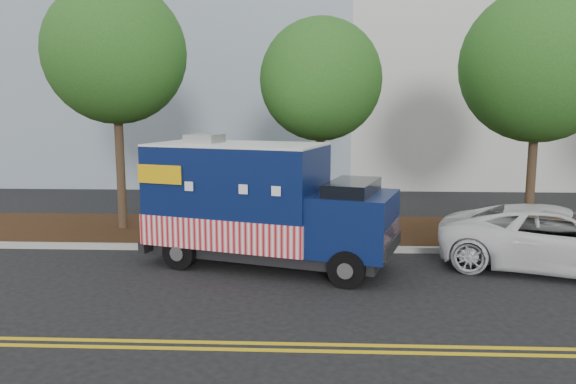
{
  "coord_description": "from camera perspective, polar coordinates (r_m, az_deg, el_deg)",
  "views": [
    {
      "loc": [
        0.34,
        -13.04,
        3.84
      ],
      "look_at": [
        -0.28,
        0.6,
        1.71
      ],
      "focal_mm": 35.0,
      "sensor_mm": 36.0,
      "label": 1
    }
  ],
  "objects": [
    {
      "name": "tree_b",
      "position": [
        16.42,
        3.36,
        11.29
      ],
      "size": [
        3.52,
        3.52,
        6.32
      ],
      "color": "#38281C",
      "rests_on": "ground"
    },
    {
      "name": "food_truck",
      "position": [
        13.46,
        -3.11,
        -1.53
      ],
      "size": [
        6.29,
        3.8,
        3.13
      ],
      "rotation": [
        0.0,
        0.0,
        -0.3
      ],
      "color": "black",
      "rests_on": "ground"
    },
    {
      "name": "sign_post",
      "position": [
        15.17,
        -6.74,
        -1.24
      ],
      "size": [
        0.06,
        0.06,
        2.4
      ],
      "primitive_type": "cube",
      "color": "#473828",
      "rests_on": "ground"
    },
    {
      "name": "centerline_far",
      "position": [
        9.19,
        0.25,
        -15.81
      ],
      "size": [
        120.0,
        0.1,
        0.01
      ],
      "primitive_type": "cube",
      "color": "gold",
      "rests_on": "ground"
    },
    {
      "name": "white_car",
      "position": [
        14.52,
        25.8,
        -4.36
      ],
      "size": [
        5.88,
        4.15,
        1.49
      ],
      "primitive_type": "imported",
      "rotation": [
        0.0,
        0.0,
        1.22
      ],
      "color": "white",
      "rests_on": "ground"
    },
    {
      "name": "curb",
      "position": [
        14.93,
        1.22,
        -5.75
      ],
      "size": [
        120.0,
        0.18,
        0.15
      ],
      "primitive_type": "cube",
      "color": "#9E9E99",
      "rests_on": "ground"
    },
    {
      "name": "mulch_strip",
      "position": [
        16.97,
        1.4,
        -3.97
      ],
      "size": [
        120.0,
        4.0,
        0.15
      ],
      "primitive_type": "cube",
      "color": "black",
      "rests_on": "ground"
    },
    {
      "name": "tree_c",
      "position": [
        17.63,
        24.1,
        11.67
      ],
      "size": [
        4.37,
        4.37,
        7.13
      ],
      "color": "#38281C",
      "rests_on": "ground"
    },
    {
      "name": "tree_a",
      "position": [
        17.49,
        -17.14,
        13.3
      ],
      "size": [
        4.11,
        4.11,
        7.38
      ],
      "color": "#38281C",
      "rests_on": "ground"
    },
    {
      "name": "centerline_near",
      "position": [
        9.42,
        0.31,
        -15.18
      ],
      "size": [
        120.0,
        0.1,
        0.01
      ],
      "primitive_type": "cube",
      "color": "gold",
      "rests_on": "ground"
    },
    {
      "name": "ground",
      "position": [
        13.6,
        1.08,
        -7.55
      ],
      "size": [
        120.0,
        120.0,
        0.0
      ],
      "primitive_type": "plane",
      "color": "black",
      "rests_on": "ground"
    }
  ]
}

